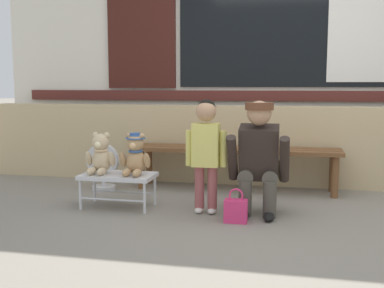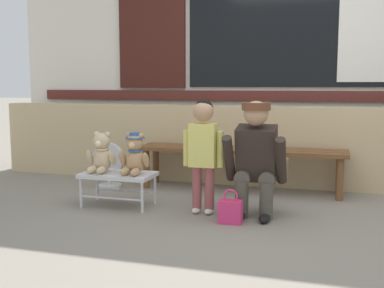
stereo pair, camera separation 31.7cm
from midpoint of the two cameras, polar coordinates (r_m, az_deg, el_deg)
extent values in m
plane|color=gray|center=(3.79, 11.77, -9.44)|extent=(60.00, 60.00, 0.00)
cube|color=tan|center=(5.10, 13.26, -0.32)|extent=(6.73, 0.25, 0.85)
cube|color=silver|center=(5.62, 13.97, 13.42)|extent=(6.87, 0.20, 3.41)
cube|color=#56231E|center=(5.46, 13.67, 5.68)|extent=(6.32, 0.04, 0.12)
cube|color=black|center=(5.51, 13.93, 14.03)|extent=(2.40, 0.03, 1.40)
cube|color=silver|center=(5.51, 22.92, 13.68)|extent=(0.72, 0.02, 1.29)
cube|color=#3D1914|center=(5.83, -3.32, 13.84)|extent=(0.84, 0.05, 1.43)
cube|color=brown|center=(4.64, 7.51, -0.98)|extent=(2.10, 0.11, 0.04)
cube|color=brown|center=(4.78, 7.78, -0.74)|extent=(2.10, 0.11, 0.04)
cube|color=brown|center=(4.92, 8.04, -0.52)|extent=(2.10, 0.11, 0.04)
cylinder|color=brown|center=(4.92, -3.75, -3.05)|extent=(0.07, 0.07, 0.40)
cylinder|color=brown|center=(5.18, -2.68, -2.53)|extent=(0.07, 0.07, 0.40)
cylinder|color=brown|center=(4.63, 19.43, -4.11)|extent=(0.07, 0.07, 0.40)
cylinder|color=brown|center=(4.91, 19.28, -3.48)|extent=(0.07, 0.07, 0.40)
cube|color=silver|center=(4.19, -6.84, -3.76)|extent=(0.64, 0.36, 0.04)
cylinder|color=silver|center=(4.22, -11.26, -5.87)|extent=(0.02, 0.02, 0.26)
cylinder|color=silver|center=(4.48, -9.46, -5.07)|extent=(0.02, 0.02, 0.26)
cylinder|color=silver|center=(3.98, -3.81, -6.52)|extent=(0.02, 0.02, 0.26)
cylinder|color=silver|center=(4.26, -2.40, -5.61)|extent=(0.02, 0.02, 0.26)
cylinder|color=silver|center=(4.10, -7.64, -6.57)|extent=(0.58, 0.02, 0.02)
cylinder|color=silver|center=(4.36, -6.02, -5.69)|extent=(0.58, 0.02, 0.02)
ellipsoid|color=#CCB289|center=(4.25, -8.73, -1.88)|extent=(0.17, 0.14, 0.22)
sphere|color=#CCB289|center=(4.22, -8.83, 0.33)|extent=(0.15, 0.15, 0.15)
sphere|color=#FFEEBB|center=(4.18, -9.15, 0.08)|extent=(0.06, 0.06, 0.06)
sphere|color=#CCB289|center=(4.25, -9.43, 1.15)|extent=(0.06, 0.06, 0.06)
ellipsoid|color=#CCB289|center=(4.27, -10.25, -1.60)|extent=(0.06, 0.11, 0.16)
ellipsoid|color=#CCB289|center=(4.18, -9.97, -3.10)|extent=(0.06, 0.15, 0.06)
sphere|color=#CCB289|center=(4.20, -8.14, 1.11)|extent=(0.06, 0.06, 0.06)
ellipsoid|color=#CCB289|center=(4.18, -7.55, -1.75)|extent=(0.06, 0.11, 0.16)
ellipsoid|color=#CCB289|center=(4.14, -8.81, -3.18)|extent=(0.06, 0.15, 0.06)
torus|color=beige|center=(4.24, -8.79, -0.62)|extent=(0.13, 0.13, 0.02)
ellipsoid|color=tan|center=(4.13, -4.71, -2.10)|extent=(0.17, 0.14, 0.22)
sphere|color=tan|center=(4.10, -4.79, 0.18)|extent=(0.15, 0.15, 0.15)
sphere|color=#F4C188|center=(4.05, -5.06, -0.08)|extent=(0.06, 0.06, 0.06)
sphere|color=tan|center=(4.12, -5.42, 1.02)|extent=(0.06, 0.06, 0.06)
ellipsoid|color=tan|center=(4.14, -6.29, -1.81)|extent=(0.06, 0.11, 0.16)
ellipsoid|color=tan|center=(4.05, -5.91, -3.36)|extent=(0.06, 0.15, 0.06)
sphere|color=tan|center=(4.08, -4.06, 0.98)|extent=(0.06, 0.06, 0.06)
ellipsoid|color=tan|center=(4.06, -3.42, -1.96)|extent=(0.06, 0.11, 0.16)
ellipsoid|color=tan|center=(4.02, -4.67, -3.44)|extent=(0.06, 0.15, 0.06)
torus|color=#335699|center=(4.11, -4.75, -0.80)|extent=(0.13, 0.13, 0.02)
cylinder|color=#335699|center=(4.10, -4.77, 0.76)|extent=(0.17, 0.17, 0.01)
cylinder|color=#335699|center=(4.09, -4.77, 1.07)|extent=(0.10, 0.10, 0.04)
cylinder|color=#994C4C|center=(3.96, 2.89, -5.27)|extent=(0.08, 0.08, 0.36)
ellipsoid|color=silver|center=(3.99, 2.81, -8.07)|extent=(0.07, 0.12, 0.05)
cylinder|color=#994C4C|center=(3.94, 4.45, -5.36)|extent=(0.08, 0.08, 0.36)
ellipsoid|color=silver|center=(3.97, 4.36, -8.17)|extent=(0.07, 0.12, 0.05)
cube|color=#DBD166|center=(3.89, 3.71, -0.13)|extent=(0.22, 0.15, 0.36)
cylinder|color=#DBD166|center=(3.93, 1.65, -0.49)|extent=(0.06, 0.06, 0.30)
cylinder|color=#DBD166|center=(3.86, 5.81, -0.65)|extent=(0.06, 0.06, 0.30)
sphere|color=tan|center=(3.86, 3.75, 3.99)|extent=(0.17, 0.17, 0.17)
sphere|color=black|center=(3.87, 3.79, 4.29)|extent=(0.16, 0.16, 0.16)
cylinder|color=#4C473D|center=(3.88, 8.40, -6.68)|extent=(0.11, 0.11, 0.30)
cylinder|color=#4C473D|center=(3.98, 8.74, -3.83)|extent=(0.13, 0.32, 0.13)
ellipsoid|color=black|center=(3.83, 8.20, -8.70)|extent=(0.09, 0.20, 0.06)
cylinder|color=#4C473D|center=(3.86, 11.37, -6.83)|extent=(0.11, 0.11, 0.30)
cylinder|color=#4C473D|center=(3.96, 11.61, -3.96)|extent=(0.13, 0.32, 0.13)
ellipsoid|color=black|center=(3.81, 11.21, -8.86)|extent=(0.09, 0.20, 0.06)
cube|color=#2D231E|center=(3.90, 10.19, -1.10)|extent=(0.32, 0.30, 0.47)
cylinder|color=#2D231E|center=(3.84, 6.89, -1.77)|extent=(0.08, 0.28, 0.40)
cylinder|color=#2D231E|center=(3.79, 13.16, -2.02)|extent=(0.08, 0.28, 0.40)
sphere|color=tan|center=(3.80, 10.18, 3.69)|extent=(0.20, 0.20, 0.20)
cylinder|color=brown|center=(3.80, 10.20, 4.51)|extent=(0.23, 0.23, 0.06)
cube|color=brown|center=(4.00, 13.00, -3.00)|extent=(0.10, 0.22, 0.16)
cube|color=#E53370|center=(3.72, 7.16, -8.21)|extent=(0.18, 0.11, 0.18)
torus|color=#E53370|center=(3.69, 7.19, -6.34)|extent=(0.11, 0.01, 0.11)
cylinder|color=silver|center=(4.98, -8.17, -5.10)|extent=(0.24, 0.24, 0.04)
cylinder|color=silver|center=(4.97, -8.18, -4.31)|extent=(0.04, 0.04, 0.10)
cylinder|color=silver|center=(4.91, -8.33, -1.84)|extent=(0.34, 0.06, 0.34)
cylinder|color=#333338|center=(4.91, -8.33, -1.84)|extent=(0.07, 0.08, 0.07)
camera|label=1|loc=(0.16, -87.84, 0.27)|focal=43.87mm
camera|label=2|loc=(0.16, 92.16, -0.27)|focal=43.87mm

